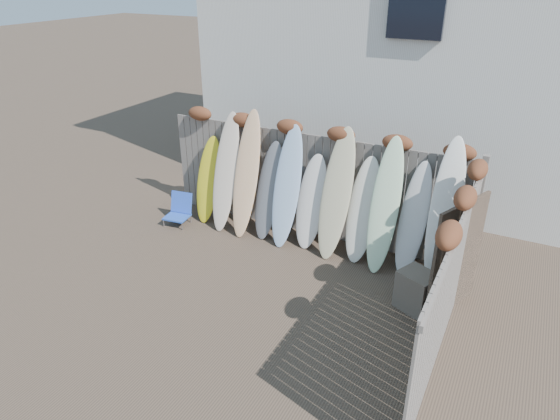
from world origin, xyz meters
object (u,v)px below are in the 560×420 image
at_px(beach_chair, 179,210).
at_px(surfboard_0, 208,180).
at_px(wooden_crate, 417,291).
at_px(lattice_panel, 456,258).

bearing_deg(beach_chair, surfboard_0, 45.42).
bearing_deg(wooden_crate, beach_chair, 172.59).
distance_m(beach_chair, wooden_crate, 5.03).
distance_m(wooden_crate, surfboard_0, 4.71).
height_order(lattice_panel, surfboard_0, lattice_panel).
height_order(beach_chair, surfboard_0, surfboard_0).
bearing_deg(surfboard_0, beach_chair, -133.24).
distance_m(beach_chair, surfboard_0, 0.86).
xyz_separation_m(lattice_panel, surfboard_0, (-5.00, 0.88, -0.05)).
distance_m(wooden_crate, lattice_panel, 0.78).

